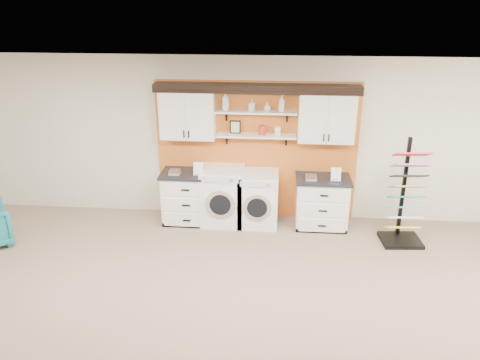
# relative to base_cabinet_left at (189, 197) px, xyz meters

# --- Properties ---
(ceiling) EXTENTS (10.00, 10.00, 0.00)m
(ceiling) POSITION_rel_base_cabinet_left_xyz_m (1.13, -3.64, 2.35)
(ceiling) COLOR white
(ceiling) RESTS_ON wall_back
(wall_back) EXTENTS (10.00, 0.00, 10.00)m
(wall_back) POSITION_rel_base_cabinet_left_xyz_m (1.13, 0.36, 0.95)
(wall_back) COLOR beige
(wall_back) RESTS_ON floor
(accent_panel) EXTENTS (3.40, 0.07, 2.40)m
(accent_panel) POSITION_rel_base_cabinet_left_xyz_m (1.13, 0.32, 0.75)
(accent_panel) COLOR #CA6322
(accent_panel) RESTS_ON wall_back
(upper_cabinet_left) EXTENTS (0.90, 0.35, 0.84)m
(upper_cabinet_left) POSITION_rel_base_cabinet_left_xyz_m (-0.00, 0.15, 1.43)
(upper_cabinet_left) COLOR white
(upper_cabinet_left) RESTS_ON wall_back
(upper_cabinet_right) EXTENTS (0.90, 0.35, 0.84)m
(upper_cabinet_right) POSITION_rel_base_cabinet_left_xyz_m (2.26, 0.15, 1.43)
(upper_cabinet_right) COLOR white
(upper_cabinet_right) RESTS_ON wall_back
(shelf_lower) EXTENTS (1.32, 0.28, 0.03)m
(shelf_lower) POSITION_rel_base_cabinet_left_xyz_m (1.13, 0.16, 1.08)
(shelf_lower) COLOR white
(shelf_lower) RESTS_ON wall_back
(shelf_upper) EXTENTS (1.32, 0.28, 0.03)m
(shelf_upper) POSITION_rel_base_cabinet_left_xyz_m (1.13, 0.16, 1.48)
(shelf_upper) COLOR white
(shelf_upper) RESTS_ON wall_back
(crown_molding) EXTENTS (3.30, 0.41, 0.13)m
(crown_molding) POSITION_rel_base_cabinet_left_xyz_m (1.13, 0.17, 1.88)
(crown_molding) COLOR black
(crown_molding) RESTS_ON wall_back
(picture_frame) EXTENTS (0.18, 0.02, 0.22)m
(picture_frame) POSITION_rel_base_cabinet_left_xyz_m (0.78, 0.21, 1.20)
(picture_frame) COLOR black
(picture_frame) RESTS_ON shelf_lower
(canister_red) EXTENTS (0.11, 0.11, 0.16)m
(canister_red) POSITION_rel_base_cabinet_left_xyz_m (1.23, 0.16, 1.17)
(canister_red) COLOR red
(canister_red) RESTS_ON shelf_lower
(canister_cream) EXTENTS (0.10, 0.10, 0.14)m
(canister_cream) POSITION_rel_base_cabinet_left_xyz_m (1.48, 0.16, 1.16)
(canister_cream) COLOR silver
(canister_cream) RESTS_ON shelf_lower
(base_cabinet_left) EXTENTS (0.92, 0.66, 0.90)m
(base_cabinet_left) POSITION_rel_base_cabinet_left_xyz_m (0.00, 0.00, 0.00)
(base_cabinet_left) COLOR white
(base_cabinet_left) RESTS_ON floor
(base_cabinet_right) EXTENTS (0.90, 0.66, 0.88)m
(base_cabinet_right) POSITION_rel_base_cabinet_left_xyz_m (2.26, 0.00, -0.01)
(base_cabinet_right) COLOR white
(base_cabinet_right) RESTS_ON floor
(washer) EXTENTS (0.71, 0.71, 0.99)m
(washer) POSITION_rel_base_cabinet_left_xyz_m (0.58, -0.00, 0.05)
(washer) COLOR white
(washer) RESTS_ON floor
(dryer) EXTENTS (0.67, 0.71, 0.93)m
(dryer) POSITION_rel_base_cabinet_left_xyz_m (1.19, -0.00, 0.01)
(dryer) COLOR white
(dryer) RESTS_ON floor
(sample_rack) EXTENTS (0.65, 0.56, 1.69)m
(sample_rack) POSITION_rel_base_cabinet_left_xyz_m (3.50, -0.45, 0.08)
(sample_rack) COLOR black
(sample_rack) RESTS_ON floor
(soap_bottle_a) EXTENTS (0.16, 0.16, 0.31)m
(soap_bottle_a) POSITION_rel_base_cabinet_left_xyz_m (0.63, 0.16, 1.65)
(soap_bottle_a) COLOR silver
(soap_bottle_a) RESTS_ON shelf_upper
(soap_bottle_b) EXTENTS (0.11, 0.11, 0.19)m
(soap_bottle_b) POSITION_rel_base_cabinet_left_xyz_m (1.06, 0.16, 1.59)
(soap_bottle_b) COLOR silver
(soap_bottle_b) RESTS_ON shelf_upper
(soap_bottle_c) EXTENTS (0.12, 0.12, 0.15)m
(soap_bottle_c) POSITION_rel_base_cabinet_left_xyz_m (1.30, 0.16, 1.57)
(soap_bottle_c) COLOR silver
(soap_bottle_c) RESTS_ON shelf_upper
(soap_bottle_d) EXTENTS (0.14, 0.14, 0.27)m
(soap_bottle_d) POSITION_rel_base_cabinet_left_xyz_m (1.53, 0.16, 1.63)
(soap_bottle_d) COLOR silver
(soap_bottle_d) RESTS_ON shelf_upper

